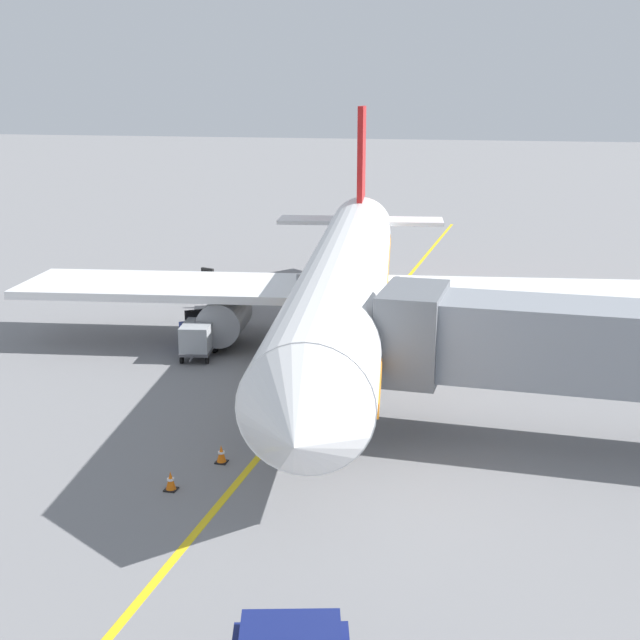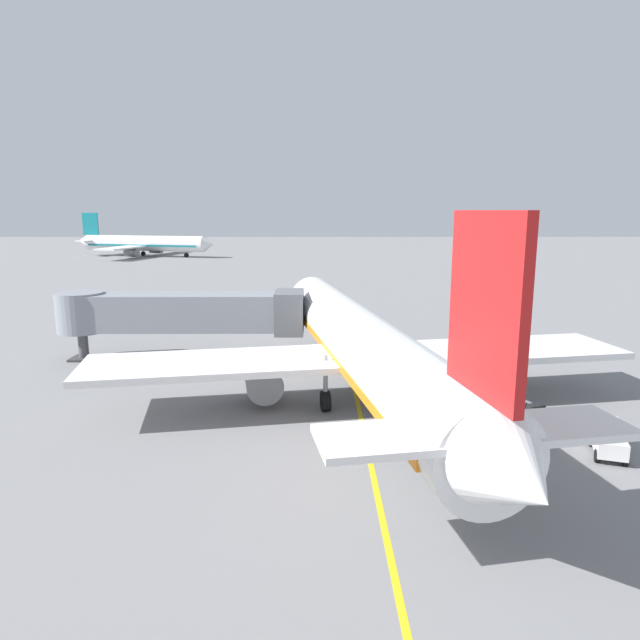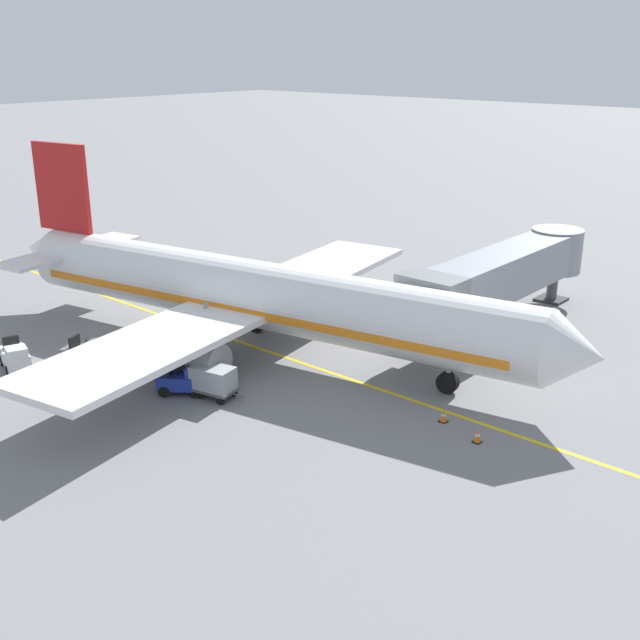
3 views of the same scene
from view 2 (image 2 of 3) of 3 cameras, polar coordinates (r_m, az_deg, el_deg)
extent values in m
plane|color=slate|center=(31.82, 3.87, -8.36)|extent=(400.00, 400.00, 0.00)
cube|color=gold|center=(31.82, 3.87, -8.35)|extent=(0.24, 80.00, 0.01)
cylinder|color=white|center=(31.79, 3.97, -2.20)|extent=(9.20, 32.16, 3.70)
cube|color=orange|center=(31.90, 3.96, -3.01)|extent=(8.79, 29.64, 0.44)
cone|color=white|center=(48.35, -1.04, 2.44)|extent=(3.99, 2.99, 3.63)
cone|color=white|center=(16.32, 19.70, -15.07)|extent=(3.58, 3.30, 3.14)
cube|color=black|center=(46.49, -0.68, 2.90)|extent=(2.92, 1.57, 0.60)
cube|color=white|center=(31.01, 4.41, -3.78)|extent=(30.45, 10.33, 0.36)
cylinder|color=gray|center=(31.24, -5.87, -6.08)|extent=(2.53, 3.50, 2.00)
cylinder|color=gray|center=(33.84, 13.11, -4.97)|extent=(2.53, 3.50, 2.00)
cube|color=red|center=(17.04, 16.66, 1.45)|extent=(1.08, 4.39, 5.50)
cube|color=white|center=(18.30, 15.65, -11.02)|extent=(10.30, 4.30, 0.24)
cylinder|color=black|center=(43.07, 0.26, -2.35)|extent=(0.63, 1.16, 1.10)
cylinder|color=gray|center=(42.73, 0.27, -0.33)|extent=(0.24, 0.24, 2.00)
cylinder|color=black|center=(30.21, 0.57, -8.31)|extent=(0.63, 1.16, 1.10)
cylinder|color=gray|center=(29.73, 0.57, -5.49)|extent=(0.24, 0.24, 2.00)
cylinder|color=black|center=(31.36, 8.93, -7.71)|extent=(0.63, 1.16, 1.10)
cylinder|color=gray|center=(30.89, 9.01, -4.99)|extent=(0.24, 0.24, 2.00)
cube|color=gray|center=(40.82, -13.14, 0.81)|extent=(15.77, 2.80, 2.60)
cube|color=slate|center=(39.85, -3.15, 0.84)|extent=(2.00, 3.50, 2.99)
cylinder|color=gray|center=(43.26, -23.37, 0.75)|extent=(3.36, 3.36, 2.86)
cylinder|color=#4C4C51|center=(43.72, -23.13, -2.33)|extent=(0.70, 0.70, 2.19)
cube|color=#38383A|center=(43.95, -23.03, -3.62)|extent=(1.80, 1.80, 0.16)
cube|color=navy|center=(55.59, -2.86, 1.03)|extent=(3.35, 4.84, 0.90)
cube|color=black|center=(56.37, -3.11, 2.20)|extent=(2.11, 2.24, 1.10)
cube|color=navy|center=(54.00, -2.47, 1.42)|extent=(2.10, 1.58, 0.36)
cylinder|color=black|center=(54.54, -1.54, 0.37)|extent=(0.56, 0.87, 0.80)
cylinder|color=black|center=(54.09, -3.45, 0.26)|extent=(0.56, 0.87, 0.80)
cylinder|color=black|center=(57.25, -2.29, 0.88)|extent=(0.56, 0.87, 0.80)
cylinder|color=black|center=(56.83, -4.11, 0.78)|extent=(0.56, 0.87, 0.80)
cube|color=silver|center=(28.03, 27.50, -11.04)|extent=(1.92, 2.75, 0.70)
cube|color=silver|center=(28.47, 27.38, -9.46)|extent=(1.30, 1.31, 0.44)
cube|color=black|center=(27.17, 27.87, -10.25)|extent=(0.85, 0.41, 0.64)
cylinder|color=black|center=(27.93, 27.58, -9.70)|extent=(0.16, 0.28, 0.54)
cylinder|color=black|center=(28.87, 26.08, -11.01)|extent=(0.36, 0.59, 0.56)
cylinder|color=black|center=(29.06, 28.23, -11.07)|extent=(0.36, 0.59, 0.56)
cylinder|color=black|center=(27.27, 26.60, -12.36)|extent=(0.36, 0.59, 0.56)
cylinder|color=black|center=(27.47, 28.87, -12.41)|extent=(0.36, 0.59, 0.56)
cube|color=#1E339E|center=(34.75, 14.75, -5.92)|extent=(2.47, 2.72, 0.70)
cube|color=#1E339E|center=(34.99, 13.91, -4.79)|extent=(1.45, 1.45, 0.44)
cube|color=black|center=(34.17, 15.72, -5.09)|extent=(0.77, 0.64, 0.64)
cylinder|color=black|center=(34.64, 14.64, -4.85)|extent=(0.22, 0.26, 0.54)
cylinder|color=black|center=(34.96, 13.04, -6.34)|extent=(0.50, 0.57, 0.56)
cylinder|color=black|center=(35.77, 14.15, -5.99)|extent=(0.50, 0.57, 0.56)
cylinder|color=black|center=(33.94, 15.33, -6.98)|extent=(0.50, 0.57, 0.56)
cylinder|color=black|center=(34.77, 16.42, -6.60)|extent=(0.50, 0.57, 0.56)
cube|color=slate|center=(29.06, 20.36, -9.67)|extent=(2.07, 2.77, 0.70)
cube|color=slate|center=(29.34, 19.52, -8.23)|extent=(1.35, 1.36, 0.44)
cube|color=black|center=(28.38, 21.41, -8.81)|extent=(0.84, 0.47, 0.64)
cylinder|color=black|center=(28.93, 20.28, -8.39)|extent=(0.18, 0.27, 0.54)
cylinder|color=black|center=(29.43, 18.36, -10.00)|extent=(0.40, 0.59, 0.56)
cylinder|color=black|center=(30.12, 19.93, -9.61)|extent=(0.40, 0.59, 0.56)
cylinder|color=black|center=(28.25, 20.73, -11.07)|extent=(0.40, 0.59, 0.56)
cylinder|color=black|center=(28.97, 22.31, -10.63)|extent=(0.40, 0.59, 0.56)
cube|color=#4C4C51|center=(36.00, 13.19, -5.59)|extent=(1.73, 2.42, 0.12)
cube|color=#999EA3|center=(35.84, 13.23, -4.66)|extent=(1.64, 2.30, 1.10)
cylinder|color=#4C4C51|center=(37.27, 12.24, -4.99)|extent=(0.21, 0.70, 0.07)
cylinder|color=black|center=(36.56, 11.83, -5.67)|extent=(0.19, 0.38, 0.36)
cylinder|color=black|center=(37.02, 13.40, -5.53)|extent=(0.19, 0.38, 0.36)
cylinder|color=black|center=(35.13, 12.92, -6.41)|extent=(0.19, 0.38, 0.36)
cylinder|color=black|center=(35.60, 14.55, -6.25)|extent=(0.19, 0.38, 0.36)
cube|color=#4C4C51|center=(33.51, 14.31, -6.92)|extent=(1.73, 2.42, 0.12)
cube|color=#2D2D33|center=(33.33, 14.36, -5.92)|extent=(1.64, 2.30, 1.10)
cylinder|color=#4C4C51|center=(34.75, 13.25, -6.23)|extent=(0.21, 0.70, 0.07)
cylinder|color=black|center=(34.05, 12.84, -6.98)|extent=(0.19, 0.38, 0.36)
cylinder|color=black|center=(34.52, 14.51, -6.81)|extent=(0.19, 0.38, 0.36)
cylinder|color=black|center=(32.65, 14.06, -7.83)|extent=(0.19, 0.38, 0.36)
cylinder|color=black|center=(33.13, 15.79, -7.64)|extent=(0.19, 0.38, 0.36)
cylinder|color=#232328|center=(31.12, 15.31, -8.37)|extent=(0.15, 0.15, 0.85)
cylinder|color=#232328|center=(30.94, 15.40, -8.49)|extent=(0.15, 0.15, 0.85)
cube|color=yellow|center=(30.80, 15.42, -7.16)|extent=(0.24, 0.38, 0.60)
cylinder|color=yellow|center=(31.04, 15.30, -7.10)|extent=(0.09, 0.22, 0.57)
cylinder|color=yellow|center=(30.59, 15.54, -7.39)|extent=(0.09, 0.22, 0.57)
sphere|color=#997051|center=(30.67, 15.47, -6.40)|extent=(0.22, 0.22, 0.22)
cube|color=red|center=(30.66, 15.47, -6.36)|extent=(0.08, 0.26, 0.10)
cube|color=black|center=(44.85, 3.89, -2.53)|extent=(0.36, 0.36, 0.04)
cone|color=orange|center=(44.78, 3.89, -2.16)|extent=(0.30, 0.30, 0.55)
cylinder|color=white|center=(44.78, 3.89, -2.13)|extent=(0.21, 0.21, 0.06)
cube|color=black|center=(47.01, 4.56, -1.90)|extent=(0.36, 0.36, 0.04)
cone|color=orange|center=(46.95, 4.57, -1.55)|extent=(0.30, 0.30, 0.55)
cylinder|color=white|center=(46.94, 4.57, -1.51)|extent=(0.21, 0.21, 0.06)
cylinder|color=white|center=(137.47, -17.57, 7.53)|extent=(30.30, 11.11, 3.52)
cube|color=#14707A|center=(137.50, -17.56, 7.35)|extent=(27.95, 10.53, 0.42)
cone|color=white|center=(129.61, -11.36, 7.64)|extent=(3.08, 3.91, 3.44)
cone|color=white|center=(146.84, -23.11, 7.47)|extent=(3.33, 3.56, 2.99)
cube|color=black|center=(130.33, -12.06, 7.90)|extent=(1.68, 2.82, 0.57)
cube|color=white|center=(138.01, -17.89, 7.27)|extent=(12.01, 28.82, 0.34)
cylinder|color=gray|center=(142.13, -16.48, 6.97)|extent=(3.42, 2.61, 1.90)
cylinder|color=gray|center=(133.28, -18.78, 6.58)|extent=(3.42, 2.61, 1.90)
cube|color=#14707A|center=(145.32, -22.51, 9.10)|extent=(4.12, 1.35, 5.22)
cube|color=white|center=(145.34, -22.34, 7.60)|extent=(4.80, 9.82, 0.23)
cylinder|color=black|center=(132.35, -13.56, 6.49)|extent=(1.12, 0.68, 1.04)
cylinder|color=gray|center=(132.25, -13.59, 7.13)|extent=(0.23, 0.23, 1.90)
cylinder|color=black|center=(140.49, -17.70, 6.53)|extent=(1.12, 0.68, 1.04)
cylinder|color=gray|center=(140.39, -17.73, 7.13)|extent=(0.23, 0.23, 1.90)
cylinder|color=black|center=(136.81, -18.67, 6.36)|extent=(1.12, 0.68, 1.04)
cylinder|color=gray|center=(136.71, -18.70, 6.97)|extent=(0.23, 0.23, 1.90)
camera|label=1|loc=(66.27, -5.71, 11.51)|focal=46.91mm
camera|label=3|loc=(68.05, 27.98, 14.61)|focal=43.78mm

